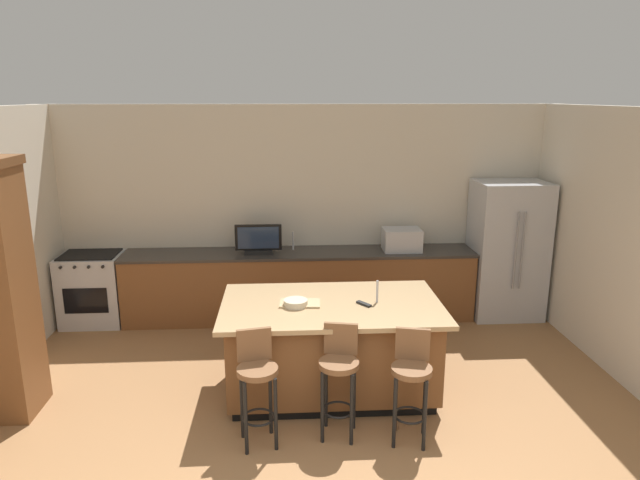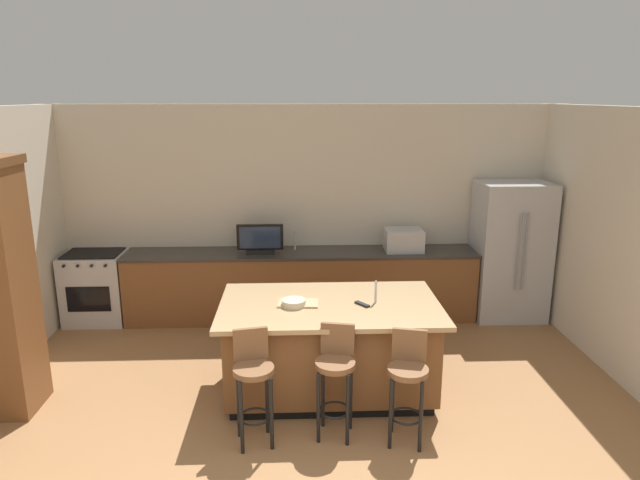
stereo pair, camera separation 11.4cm
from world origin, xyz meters
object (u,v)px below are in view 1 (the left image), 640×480
kitchen_island (331,347)px  bar_stool_center (339,371)px  range_oven (93,289)px  cutting_board (300,303)px  tv_monitor (258,240)px  fruit_bowl (296,303)px  cell_phone (298,300)px  bar_stool_right (411,377)px  tv_remote (364,304)px  microwave (402,240)px  refrigerator (507,250)px  bar_stool_left (257,378)px

kitchen_island → bar_stool_center: (0.01, -0.74, 0.12)m
range_oven → cutting_board: cutting_board is taller
tv_monitor → fruit_bowl: bearing=-77.4°
range_oven → cell_phone: size_ratio=6.13×
bar_stool_right → cell_phone: 1.36m
bar_stool_center → tv_remote: (0.30, 0.68, 0.34)m
microwave → fruit_bowl: size_ratio=2.12×
cutting_board → cell_phone: bearing=97.6°
refrigerator → bar_stool_left: 4.14m
tv_monitor → bar_stool_left: tv_monitor is taller
tv_monitor → tv_remote: (1.08, -1.93, -0.14)m
bar_stool_left → fruit_bowl: 0.91m
kitchen_island → microwave: bearing=61.0°
kitchen_island → range_oven: size_ratio=2.29×
kitchen_island → tv_monitor: bearing=112.5°
range_oven → kitchen_island: bearing=-33.6°
microwave → cell_phone: 2.29m
tv_monitor → bar_stool_right: tv_monitor is taller
bar_stool_right → refrigerator: bearing=69.1°
kitchen_island → microwave: 2.27m
refrigerator → fruit_bowl: refrigerator is taller
kitchen_island → refrigerator: bearing=37.5°
bar_stool_left → bar_stool_center: bearing=-5.0°
refrigerator → bar_stool_left: refrigerator is taller
fruit_bowl → tv_remote: (0.65, -0.01, -0.02)m
bar_stool_right → tv_monitor: bearing=130.0°
range_oven → tv_remote: tv_remote is taller
refrigerator → tv_monitor: bearing=-179.8°
cell_phone → tv_remote: (0.62, -0.16, 0.01)m
refrigerator → fruit_bowl: 3.40m
microwave → cutting_board: (-1.37, -1.92, -0.11)m
fruit_bowl → kitchen_island: bearing=8.9°
bar_stool_right → cutting_board: (-0.90, 0.85, 0.35)m
tv_monitor → bar_stool_center: bearing=-73.3°
bar_stool_left → refrigerator: bearing=29.3°
bar_stool_center → bar_stool_left: bearing=-162.1°
cell_phone → tv_remote: tv_remote is taller
bar_stool_center → tv_remote: bar_stool_center is taller
kitchen_island → range_oven: bearing=146.4°
tv_monitor → bar_stool_center: size_ratio=0.60×
bar_stool_center → tv_remote: size_ratio=5.73×
refrigerator → bar_stool_right: refrigerator is taller
microwave → bar_stool_right: size_ratio=0.50×
bar_stool_right → bar_stool_left: bearing=-168.4°
fruit_bowl → cell_phone: 0.16m
range_oven → fruit_bowl: 3.26m
bar_stool_left → cell_phone: bar_stool_left is taller
bar_stool_center → microwave: bearing=79.8°
microwave → cell_phone: bearing=-127.1°
range_oven → bar_stool_right: size_ratio=0.96×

